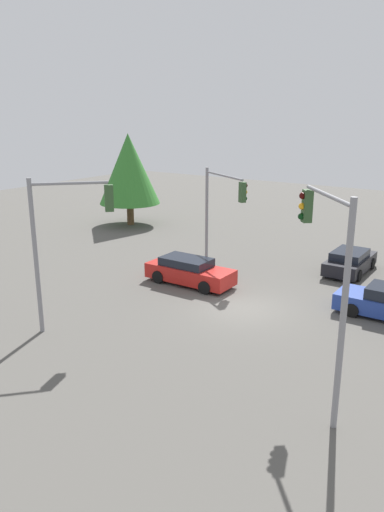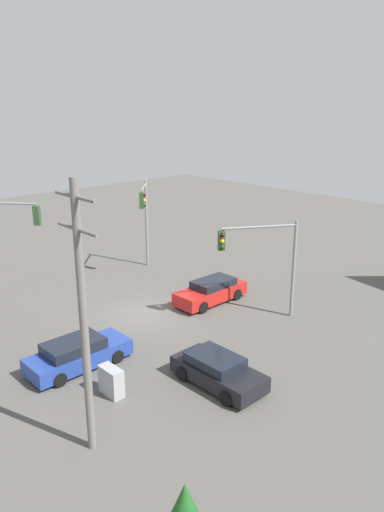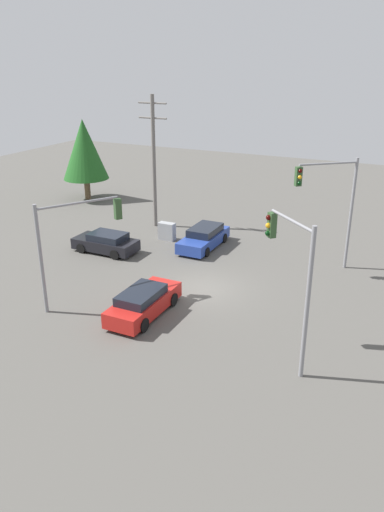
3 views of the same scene
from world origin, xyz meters
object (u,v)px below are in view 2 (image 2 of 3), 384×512
at_px(traffic_signal_main, 263,253).
at_px(sedan_blue, 78,354).
at_px(sedan_red, 211,291).
at_px(sedan_dark, 218,371).
at_px(traffic_signal_cross, 2,237).
at_px(electrical_cabinet, 111,381).
at_px(traffic_signal_aux, 145,212).

bearing_deg(traffic_signal_main, sedan_blue, 18.27).
bearing_deg(sedan_red, traffic_signal_main, -175.51).
xyz_separation_m(sedan_dark, traffic_signal_cross, (13.36, 3.19, 3.87)).
bearing_deg(sedan_red, sedan_dark, 136.39).
bearing_deg(electrical_cabinet, sedan_red, -67.42).
bearing_deg(traffic_signal_aux, electrical_cabinet, -0.05).
bearing_deg(traffic_signal_cross, traffic_signal_main, 3.43).
relative_size(sedan_blue, traffic_signal_main, 0.86).
bearing_deg(traffic_signal_aux, sedan_red, 36.81).
distance_m(sedan_red, traffic_signal_aux, 8.20).
bearing_deg(electrical_cabinet, traffic_signal_aux, -43.41).
bearing_deg(traffic_signal_aux, sedan_blue, -7.84).
distance_m(sedan_dark, electrical_cabinet, 4.47).
xyz_separation_m(sedan_dark, electrical_cabinet, (2.44, 3.75, -0.02)).
relative_size(traffic_signal_main, traffic_signal_cross, 0.83).
bearing_deg(traffic_signal_main, electrical_cabinet, 34.29).
height_order(sedan_red, traffic_signal_cross, traffic_signal_cross).
bearing_deg(sedan_red, traffic_signal_aux, -6.55).
xyz_separation_m(sedan_blue, traffic_signal_aux, (8.63, -10.73, 3.59)).
height_order(traffic_signal_cross, traffic_signal_aux, traffic_signal_cross).
distance_m(sedan_red, traffic_signal_cross, 12.26).
xyz_separation_m(sedan_dark, traffic_signal_aux, (13.96, -7.15, 3.61)).
bearing_deg(traffic_signal_main, traffic_signal_cross, -15.59).
bearing_deg(sedan_dark, sedan_blue, -56.07).
height_order(sedan_dark, electrical_cabinet, sedan_dark).
xyz_separation_m(sedan_red, sedan_dark, (-6.62, 6.30, -0.04)).
bearing_deg(traffic_signal_cross, sedan_red, 14.62).
relative_size(sedan_blue, electrical_cabinet, 3.87).
height_order(traffic_signal_cross, electrical_cabinet, traffic_signal_cross).
height_order(sedan_red, traffic_signal_aux, traffic_signal_aux).
distance_m(sedan_blue, electrical_cabinet, 2.90).
xyz_separation_m(sedan_blue, sedan_red, (1.29, -9.89, 0.02)).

